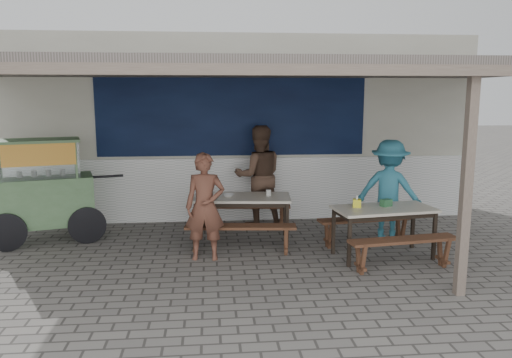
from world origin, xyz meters
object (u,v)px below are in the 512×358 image
object	(u,v)px
vendor_cart	(45,186)
patron_street_side	(205,207)
table_right	(384,213)
condiment_jar	(269,193)
tissue_box	(357,203)
donation_box	(386,203)
patron_right_table	(389,190)
condiment_bowl	(229,195)
bench_left_street	(241,232)
bench_right_wall	(365,224)
bench_right_street	(403,246)
patron_wall_side	(259,176)
table_left	(242,201)
bench_left_wall	(243,211)

from	to	relation	value
vendor_cart	patron_street_side	distance (m)	2.85
table_right	condiment_jar	bearing A→B (deg)	139.20
tissue_box	donation_box	size ratio (longest dim) A/B	0.73
patron_right_table	condiment_bowl	distance (m)	2.64
bench_left_street	tissue_box	bearing A→B (deg)	-2.27
vendor_cart	tissue_box	world-z (taller)	vendor_cart
condiment_jar	bench_right_wall	bearing A→B (deg)	-16.55
bench_right_street	tissue_box	xyz separation A→B (m)	(-0.47, 0.66, 0.47)
patron_wall_side	tissue_box	world-z (taller)	patron_wall_side
bench_left_street	condiment_jar	distance (m)	0.99
condiment_bowl	condiment_jar	bearing A→B (deg)	3.75
patron_right_table	donation_box	bearing A→B (deg)	97.73
table_right	tissue_box	world-z (taller)	tissue_box
bench_left_street	tissue_box	size ratio (longest dim) A/B	14.52
bench_left_street	patron_street_side	xyz separation A→B (m)	(-0.52, -0.16, 0.44)
condiment_jar	tissue_box	bearing A→B (deg)	-38.49
condiment_bowl	patron_right_table	bearing A→B (deg)	-2.82
table_left	vendor_cart	bearing A→B (deg)	-179.87
bench_left_street	bench_left_wall	distance (m)	1.40
bench_left_street	patron_street_side	bearing A→B (deg)	-157.56
patron_wall_side	condiment_jar	world-z (taller)	patron_wall_side
bench_left_wall	bench_right_wall	bearing A→B (deg)	-25.17
condiment_bowl	patron_wall_side	bearing A→B (deg)	59.25
table_right	donation_box	bearing A→B (deg)	47.56
patron_right_table	condiment_bowl	size ratio (longest dim) A/B	9.71
table_left	bench_right_street	bearing A→B (deg)	-31.55
table_right	condiment_jar	world-z (taller)	condiment_jar
bench_right_street	patron_street_side	bearing A→B (deg)	156.94
condiment_jar	patron_wall_side	bearing A→B (deg)	94.09
bench_left_street	condiment_bowl	xyz separation A→B (m)	(-0.15, 0.68, 0.43)
vendor_cart	condiment_jar	xyz separation A→B (m)	(3.63, -0.27, -0.12)
table_left	table_right	bearing A→B (deg)	-20.89
bench_right_wall	patron_right_table	size ratio (longest dim) A/B	0.94
bench_left_wall	condiment_bowl	size ratio (longest dim) A/B	9.82
bench_right_street	bench_right_wall	size ratio (longest dim) A/B	1.00
condiment_jar	bench_left_street	bearing A→B (deg)	-125.15
table_right	condiment_jar	size ratio (longest dim) A/B	16.25
bench_left_street	tissue_box	distance (m)	1.78
patron_right_table	donation_box	size ratio (longest dim) A/B	10.45
bench_left_street	table_right	world-z (taller)	table_right
bench_left_street	condiment_jar	world-z (taller)	condiment_jar
bench_left_street	vendor_cart	world-z (taller)	vendor_cart
table_right	patron_right_table	size ratio (longest dim) A/B	0.92
bench_right_wall	tissue_box	distance (m)	0.75
table_right	vendor_cart	xyz separation A→B (m)	(-5.22, 1.31, 0.24)
table_right	patron_right_table	xyz separation A→B (m)	(0.39, 0.86, 0.16)
patron_street_side	vendor_cart	bearing A→B (deg)	159.79
bench_right_street	condiment_jar	xyz separation A→B (m)	(-1.67, 1.62, 0.46)
condiment_bowl	bench_left_street	bearing A→B (deg)	-77.63
table_left	patron_street_side	xyz separation A→B (m)	(-0.59, -0.85, 0.11)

